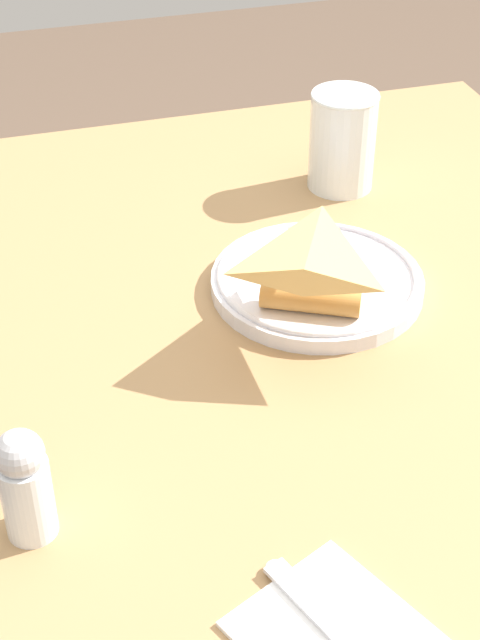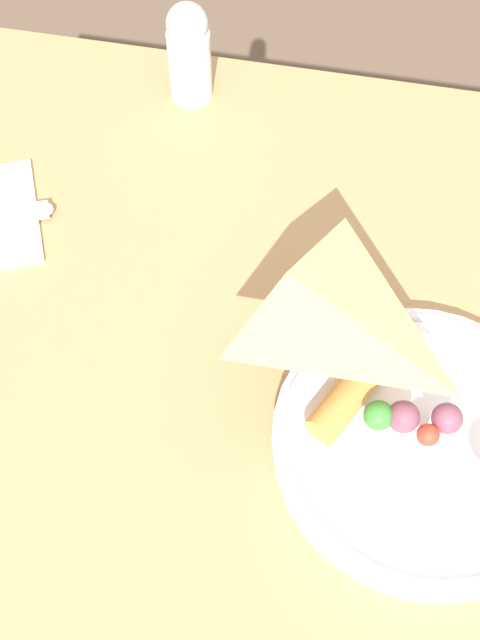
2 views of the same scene
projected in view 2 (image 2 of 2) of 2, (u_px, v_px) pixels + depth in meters
The scene contains 4 objects.
ground_plane at pixel (249, 622), 1.21m from camera, with size 6.00×6.00×0.00m, color brown.
dining_table at pixel (256, 481), 0.67m from camera, with size 1.11×0.75×0.74m.
plate_pizza at pixel (425, 439), 0.56m from camera, with size 0.21×0.21×0.05m.
salt_shaker at pixel (189, 52), 0.71m from camera, with size 0.04×0.04×0.10m.
Camera 2 is at (0.03, -0.23, 1.28)m, focal length 45.00 mm.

